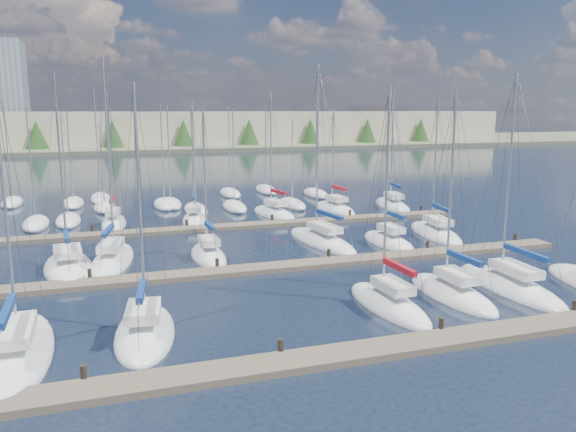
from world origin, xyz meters
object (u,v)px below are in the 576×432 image
object	(u,v)px
sailboat_h	(68,267)
sailboat_l	(389,242)
sailboat_d	(389,304)
sailboat_j	(208,255)
sailboat_e	(452,293)
sailboat_m	(435,233)
sailboat_i	(113,260)
sailboat_r	(392,205)
sailboat_q	(335,209)
sailboat_b	(16,353)
sailboat_n	(114,223)
sailboat_p	(274,213)
sailboat_k	(321,241)
sailboat_f	(509,286)
sailboat_o	(194,220)
sailboat_c	(145,332)

from	to	relation	value
sailboat_h	sailboat_l	distance (m)	23.87
sailboat_d	sailboat_j	bearing A→B (deg)	117.00
sailboat_e	sailboat_m	distance (m)	16.35
sailboat_i	sailboat_l	size ratio (longest dim) A/B	1.35
sailboat_d	sailboat_m	size ratio (longest dim) A/B	1.03
sailboat_r	sailboat_q	size ratio (longest dim) A/B	1.28
sailboat_e	sailboat_l	world-z (taller)	sailboat_e
sailboat_b	sailboat_n	distance (m)	28.40
sailboat_p	sailboat_b	world-z (taller)	sailboat_b
sailboat_i	sailboat_e	bearing A→B (deg)	-26.84
sailboat_i	sailboat_l	distance (m)	21.04
sailboat_j	sailboat_k	xyz separation A→B (m)	(9.49, 1.78, -0.00)
sailboat_q	sailboat_m	world-z (taller)	sailboat_m
sailboat_p	sailboat_r	bearing A→B (deg)	-7.31
sailboat_d	sailboat_m	world-z (taller)	sailboat_d
sailboat_f	sailboat_o	bearing A→B (deg)	121.79
sailboat_r	sailboat_p	distance (m)	13.85
sailboat_f	sailboat_h	xyz separation A→B (m)	(-25.30, 12.67, -0.00)
sailboat_n	sailboat_i	bearing A→B (deg)	-86.42
sailboat_i	sailboat_j	size ratio (longest dim) A/B	1.30
sailboat_r	sailboat_p	world-z (taller)	sailboat_r
sailboat_l	sailboat_m	world-z (taller)	sailboat_m
sailboat_r	sailboat_q	bearing A→B (deg)	-169.68
sailboat_h	sailboat_q	bearing A→B (deg)	25.73
sailboat_q	sailboat_k	world-z (taller)	sailboat_k
sailboat_c	sailboat_l	world-z (taller)	sailboat_c
sailboat_r	sailboat_j	xyz separation A→B (m)	(-23.20, -15.17, -0.00)
sailboat_q	sailboat_f	distance (m)	27.85
sailboat_n	sailboat_l	bearing A→B (deg)	-30.04
sailboat_o	sailboat_d	world-z (taller)	sailboat_d
sailboat_e	sailboat_p	distance (m)	27.47
sailboat_q	sailboat_m	size ratio (longest dim) A/B	0.93
sailboat_o	sailboat_e	world-z (taller)	sailboat_e
sailboat_q	sailboat_n	world-z (taller)	sailboat_n
sailboat_b	sailboat_n	xyz separation A→B (m)	(4.71, 28.00, 0.03)
sailboat_e	sailboat_b	xyz separation A→B (m)	(-22.65, -0.88, -0.02)
sailboat_o	sailboat_i	distance (m)	14.89
sailboat_f	sailboat_b	xyz separation A→B (m)	(-26.76, -1.02, -0.01)
sailboat_e	sailboat_b	distance (m)	22.66
sailboat_i	sailboat_l	world-z (taller)	sailboat_i
sailboat_o	sailboat_l	bearing A→B (deg)	-35.90
sailboat_l	sailboat_p	bearing A→B (deg)	107.88
sailboat_b	sailboat_i	bearing A→B (deg)	72.81
sailboat_p	sailboat_k	size ratio (longest dim) A/B	0.89
sailboat_o	sailboat_r	size ratio (longest dim) A/B	0.83
sailboat_i	sailboat_h	world-z (taller)	sailboat_i
sailboat_q	sailboat_d	bearing A→B (deg)	-110.54
sailboat_r	sailboat_f	world-z (taller)	sailboat_r
sailboat_d	sailboat_b	distance (m)	18.33
sailboat_c	sailboat_b	distance (m)	5.52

